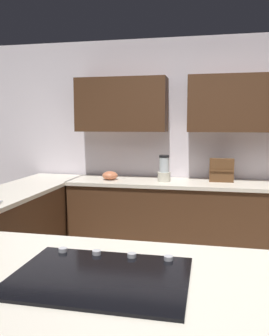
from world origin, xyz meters
The scene contains 8 objects.
wall_back centered at (0.06, -2.05, 1.42)m, with size 6.00×0.44×2.60m.
lower_cabinets_back centered at (0.10, -1.72, 0.43)m, with size 2.80×0.60×0.86m, color #472B19.
countertop_back centered at (0.10, -1.72, 0.88)m, with size 2.84×0.64×0.04m, color silver.
island_top centered at (0.35, 0.95, 0.88)m, with size 1.90×1.03×0.04m, color silver.
cooktop centered at (0.35, 0.95, 0.91)m, with size 0.76×0.56×0.03m.
blender centered at (0.40, -1.69, 1.03)m, with size 0.15×0.15×0.31m.
mixing_bowl centered at (1.05, -1.69, 0.95)m, with size 0.18×0.18×0.10m, color #CC724C.
spice_rack centered at (-0.25, -1.80, 1.03)m, with size 0.27×0.11×0.27m.
Camera 1 is at (-0.09, 2.35, 1.56)m, focal length 37.76 mm.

